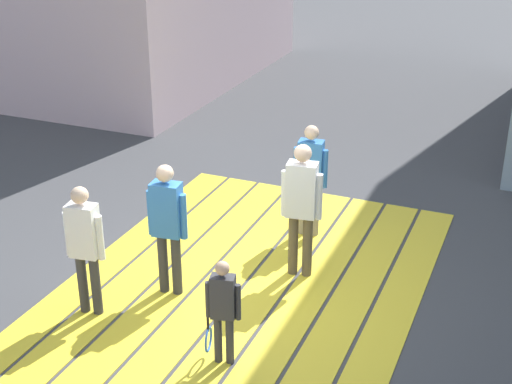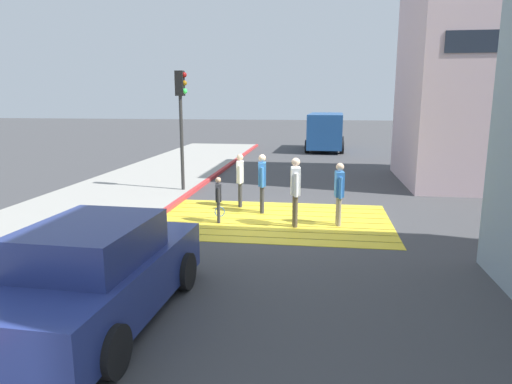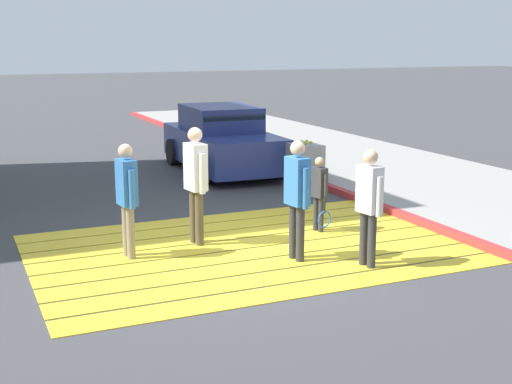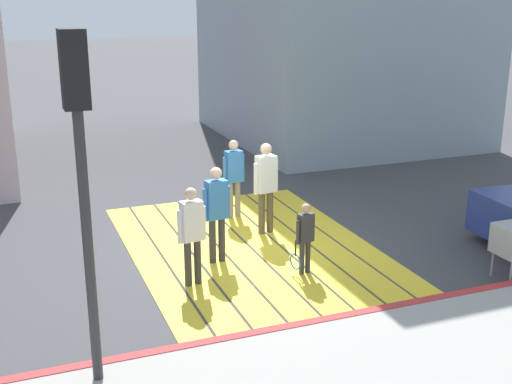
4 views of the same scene
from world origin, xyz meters
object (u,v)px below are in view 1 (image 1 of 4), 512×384
Objects in this scene: pedestrian_teen_behind at (167,221)px; pedestrian_child_with_racket at (222,307)px; pedestrian_adult_trailing at (85,242)px; pedestrian_adult_side at (301,201)px; pedestrian_adult_lead at (310,173)px.

pedestrian_teen_behind is 1.62m from pedestrian_child_with_racket.
pedestrian_adult_trailing is 1.91m from pedestrian_child_with_racket.
pedestrian_adult_trailing is 2.71m from pedestrian_adult_side.
pedestrian_adult_side reaches higher than pedestrian_child_with_racket.
pedestrian_adult_lead is 0.92× the size of pedestrian_adult_side.
pedestrian_adult_trailing is 0.91× the size of pedestrian_adult_side.
pedestrian_teen_behind reaches higher than pedestrian_adult_lead.
pedestrian_adult_lead is 1.34× the size of pedestrian_child_with_racket.
pedestrian_adult_lead reaches higher than pedestrian_child_with_racket.
pedestrian_adult_side is at bearing -52.25° from pedestrian_teen_behind.
pedestrian_adult_lead is 0.97× the size of pedestrian_teen_behind.
pedestrian_adult_trailing is at bearing 82.02° from pedestrian_child_with_racket.
pedestrian_child_with_racket is at bearing -177.75° from pedestrian_adult_lead.
pedestrian_adult_lead is at bearing -30.72° from pedestrian_adult_trailing.
pedestrian_child_with_racket is at bearing 176.17° from pedestrian_adult_side.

